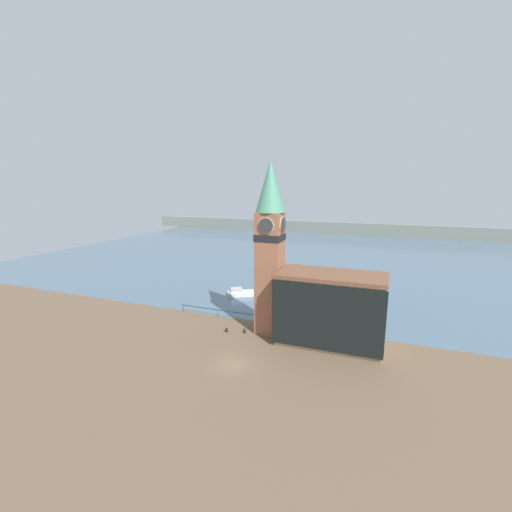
{
  "coord_description": "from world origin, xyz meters",
  "views": [
    {
      "loc": [
        15.11,
        -32.24,
        19.89
      ],
      "look_at": [
        -0.05,
        7.63,
        11.11
      ],
      "focal_mm": 24.0,
      "sensor_mm": 36.0,
      "label": 1
    }
  ],
  "objects_px": {
    "clock_tower": "(270,244)",
    "pier_building": "(330,309)",
    "mooring_bollard_near": "(245,331)",
    "boat_near": "(240,293)",
    "mooring_bollard_far": "(227,330)"
  },
  "relations": [
    {
      "from": "pier_building",
      "to": "mooring_bollard_far",
      "type": "xyz_separation_m",
      "value": [
        -13.77,
        -1.49,
        -4.32
      ]
    },
    {
      "from": "boat_near",
      "to": "mooring_bollard_far",
      "type": "distance_m",
      "value": 16.05
    },
    {
      "from": "clock_tower",
      "to": "mooring_bollard_near",
      "type": "xyz_separation_m",
      "value": [
        -2.95,
        -1.84,
        -11.97
      ]
    },
    {
      "from": "clock_tower",
      "to": "pier_building",
      "type": "distance_m",
      "value": 11.39
    },
    {
      "from": "clock_tower",
      "to": "pier_building",
      "type": "xyz_separation_m",
      "value": [
        8.37,
        -0.94,
        -7.67
      ]
    },
    {
      "from": "pier_building",
      "to": "boat_near",
      "type": "bearing_deg",
      "value": 143.01
    },
    {
      "from": "mooring_bollard_far",
      "to": "mooring_bollard_near",
      "type": "bearing_deg",
      "value": 13.23
    },
    {
      "from": "pier_building",
      "to": "boat_near",
      "type": "distance_m",
      "value": 23.42
    },
    {
      "from": "mooring_bollard_near",
      "to": "mooring_bollard_far",
      "type": "bearing_deg",
      "value": -166.77
    },
    {
      "from": "boat_near",
      "to": "clock_tower",
      "type": "bearing_deg",
      "value": -82.03
    },
    {
      "from": "clock_tower",
      "to": "mooring_bollard_near",
      "type": "distance_m",
      "value": 12.47
    },
    {
      "from": "pier_building",
      "to": "mooring_bollard_far",
      "type": "relative_size",
      "value": 21.15
    },
    {
      "from": "pier_building",
      "to": "boat_near",
      "type": "relative_size",
      "value": 2.56
    },
    {
      "from": "pier_building",
      "to": "boat_near",
      "type": "height_order",
      "value": "pier_building"
    },
    {
      "from": "clock_tower",
      "to": "pier_building",
      "type": "height_order",
      "value": "clock_tower"
    }
  ]
}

